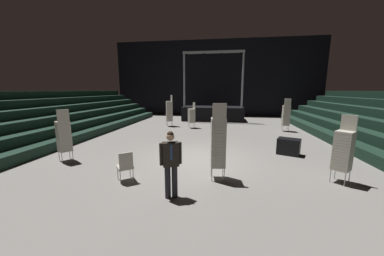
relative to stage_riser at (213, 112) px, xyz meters
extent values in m
cube|color=slate|center=(0.00, -11.33, -0.77)|extent=(22.00, 30.00, 0.10)
cube|color=black|center=(0.00, 3.67, 3.28)|extent=(22.00, 0.30, 8.00)
cube|color=black|center=(-6.88, -10.33, -0.50)|extent=(0.75, 24.00, 0.45)
cube|color=black|center=(-7.62, -10.33, -0.05)|extent=(0.75, 24.00, 0.45)
cube|color=black|center=(-8.38, -10.33, 0.40)|extent=(0.75, 24.00, 0.45)
cube|color=black|center=(-9.12, -10.33, 0.85)|extent=(0.75, 24.00, 0.45)
cube|color=black|center=(-9.88, -10.33, 1.30)|extent=(0.75, 24.00, 0.45)
cube|color=black|center=(6.88, -10.33, -0.50)|extent=(0.75, 24.00, 0.45)
cube|color=black|center=(0.00, 0.03, -0.10)|extent=(5.51, 2.70, 1.24)
cylinder|color=#9EA0A8|center=(-2.51, -1.07, 2.86)|extent=(0.16, 0.16, 4.68)
cylinder|color=#9EA0A8|center=(2.51, -1.07, 2.86)|extent=(0.16, 0.16, 4.68)
cube|color=#9EA0A8|center=(0.00, -1.07, 5.19)|extent=(5.21, 0.20, 0.20)
cylinder|color=black|center=(-2.26, -1.07, 4.97)|extent=(0.18, 0.18, 0.22)
cylinder|color=black|center=(-0.75, -1.07, 4.97)|extent=(0.18, 0.18, 0.22)
cylinder|color=black|center=(0.75, -1.07, 4.97)|extent=(0.18, 0.18, 0.22)
cylinder|color=black|center=(2.26, -1.07, 4.97)|extent=(0.18, 0.18, 0.22)
cylinder|color=black|center=(-0.18, -14.62, -0.29)|extent=(0.15, 0.15, 0.87)
cylinder|color=black|center=(-0.35, -14.69, -0.29)|extent=(0.15, 0.15, 0.87)
cube|color=silver|center=(-0.24, -14.71, 0.45)|extent=(0.20, 0.16, 0.61)
cube|color=black|center=(-0.26, -14.65, 0.45)|extent=(0.46, 0.37, 0.61)
cube|color=navy|center=(-0.22, -14.76, 0.52)|extent=(0.06, 0.03, 0.39)
cylinder|color=black|center=(-0.05, -14.56, 0.46)|extent=(0.13, 0.13, 0.57)
cylinder|color=black|center=(-0.48, -14.74, 0.46)|extent=(0.13, 0.13, 0.57)
sphere|color=tan|center=(-0.26, -14.65, 0.90)|extent=(0.20, 0.20, 0.20)
sphere|color=black|center=(-0.26, -14.65, 0.96)|extent=(0.17, 0.17, 0.17)
cylinder|color=#B2B5BA|center=(-3.23, -4.20, -0.52)|extent=(0.02, 0.02, 0.40)
cylinder|color=#B2B5BA|center=(-3.40, -3.86, -0.52)|extent=(0.02, 0.02, 0.40)
cylinder|color=#B2B5BA|center=(-2.89, -4.03, -0.52)|extent=(0.02, 0.02, 0.40)
cylinder|color=#B2B5BA|center=(-3.06, -3.69, -0.52)|extent=(0.02, 0.02, 0.40)
cube|color=#B7B2A3|center=(-3.14, -3.95, -0.28)|extent=(0.59, 0.59, 0.08)
cube|color=#B7B2A3|center=(-3.14, -3.95, -0.20)|extent=(0.59, 0.59, 0.08)
cube|color=#B7B2A3|center=(-3.14, -3.95, -0.11)|extent=(0.59, 0.59, 0.08)
cube|color=#B7B2A3|center=(-3.14, -3.95, -0.03)|extent=(0.59, 0.59, 0.08)
cube|color=#B7B2A3|center=(-3.14, -3.95, 0.06)|extent=(0.59, 0.59, 0.08)
cube|color=#B7B2A3|center=(-3.14, -3.95, 0.14)|extent=(0.59, 0.59, 0.08)
cube|color=#B7B2A3|center=(-3.14, -3.95, 0.23)|extent=(0.59, 0.59, 0.08)
cube|color=#B7B2A3|center=(-3.14, -3.95, 0.31)|extent=(0.59, 0.59, 0.08)
cube|color=#B7B2A3|center=(-3.14, -3.95, 0.40)|extent=(0.59, 0.59, 0.08)
cube|color=#B7B2A3|center=(-3.14, -3.95, 0.48)|extent=(0.59, 0.59, 0.08)
cube|color=#B7B2A3|center=(-3.14, -3.95, 0.57)|extent=(0.59, 0.59, 0.08)
cube|color=#B7B2A3|center=(-3.14, -3.95, 0.65)|extent=(0.59, 0.59, 0.08)
cube|color=#B7B2A3|center=(-3.14, -3.95, 0.74)|extent=(0.59, 0.59, 0.08)
cube|color=#B7B2A3|center=(-3.14, -3.95, 0.82)|extent=(0.59, 0.59, 0.08)
cube|color=#B7B2A3|center=(-3.14, -3.95, 0.91)|extent=(0.59, 0.59, 0.08)
cube|color=#B7B2A3|center=(-3.14, -3.95, 0.99)|extent=(0.59, 0.59, 0.08)
cube|color=#B7B2A3|center=(-3.14, -3.95, 1.08)|extent=(0.59, 0.59, 0.08)
cube|color=#B7B2A3|center=(-3.14, -3.95, 1.16)|extent=(0.59, 0.59, 0.08)
cube|color=#B7B2A3|center=(-2.97, -3.86, 1.44)|extent=(0.23, 0.38, 0.46)
cylinder|color=#B2B5BA|center=(-5.37, -12.53, -0.52)|extent=(0.02, 0.02, 0.40)
cylinder|color=#B2B5BA|center=(-5.15, -12.22, -0.52)|extent=(0.02, 0.02, 0.40)
cylinder|color=#B2B5BA|center=(-5.05, -12.75, -0.52)|extent=(0.02, 0.02, 0.40)
cylinder|color=#B2B5BA|center=(-4.84, -12.44, -0.52)|extent=(0.02, 0.02, 0.40)
cube|color=#B7B2A3|center=(-5.10, -12.49, -0.28)|extent=(0.61, 0.61, 0.08)
cube|color=#B7B2A3|center=(-5.10, -12.49, -0.20)|extent=(0.61, 0.61, 0.08)
cube|color=#B7B2A3|center=(-5.10, -12.49, -0.11)|extent=(0.61, 0.61, 0.08)
cube|color=#B7B2A3|center=(-5.10, -12.49, -0.03)|extent=(0.61, 0.61, 0.08)
cube|color=#B7B2A3|center=(-5.10, -12.49, 0.06)|extent=(0.61, 0.61, 0.08)
cube|color=#B7B2A3|center=(-5.10, -12.49, 0.14)|extent=(0.61, 0.61, 0.08)
cube|color=#B7B2A3|center=(-5.10, -12.49, 0.23)|extent=(0.61, 0.61, 0.08)
cube|color=#B7B2A3|center=(-5.10, -12.49, 0.31)|extent=(0.61, 0.61, 0.08)
cube|color=#B7B2A3|center=(-5.10, -12.49, 0.40)|extent=(0.61, 0.61, 0.08)
cube|color=#B7B2A3|center=(-5.10, -12.49, 0.48)|extent=(0.61, 0.61, 0.08)
cube|color=#B7B2A3|center=(-5.10, -12.49, 0.57)|extent=(0.61, 0.61, 0.08)
cube|color=#B7B2A3|center=(-5.10, -12.49, 0.65)|extent=(0.61, 0.61, 0.08)
cube|color=#B7B2A3|center=(-5.10, -12.49, 0.74)|extent=(0.61, 0.61, 0.08)
cube|color=#B7B2A3|center=(-5.10, -12.49, 0.82)|extent=(0.61, 0.61, 0.08)
cube|color=#B7B2A3|center=(-4.94, -12.60, 1.10)|extent=(0.27, 0.36, 0.46)
cylinder|color=#B2B5BA|center=(0.67, -13.11, -0.52)|extent=(0.02, 0.02, 0.40)
cylinder|color=#B2B5BA|center=(1.05, -13.06, -0.52)|extent=(0.02, 0.02, 0.40)
cylinder|color=#B2B5BA|center=(0.72, -13.49, -0.52)|extent=(0.02, 0.02, 0.40)
cylinder|color=#B2B5BA|center=(1.10, -13.44, -0.52)|extent=(0.02, 0.02, 0.40)
cube|color=#B7B2A3|center=(0.88, -13.27, -0.28)|extent=(0.49, 0.49, 0.08)
cube|color=#B7B2A3|center=(0.88, -13.27, -0.20)|extent=(0.49, 0.49, 0.08)
cube|color=#B7B2A3|center=(0.88, -13.27, -0.11)|extent=(0.49, 0.49, 0.08)
cube|color=#B7B2A3|center=(0.88, -13.27, -0.03)|extent=(0.49, 0.49, 0.08)
cube|color=#B7B2A3|center=(0.88, -13.27, 0.06)|extent=(0.49, 0.49, 0.08)
cube|color=#B7B2A3|center=(0.88, -13.27, 0.14)|extent=(0.49, 0.49, 0.08)
cube|color=#B7B2A3|center=(0.88, -13.27, 0.23)|extent=(0.49, 0.49, 0.08)
cube|color=#B7B2A3|center=(0.88, -13.27, 0.31)|extent=(0.49, 0.49, 0.08)
cube|color=#B7B2A3|center=(0.88, -13.27, 0.40)|extent=(0.49, 0.49, 0.08)
cube|color=#B7B2A3|center=(0.88, -13.27, 0.48)|extent=(0.49, 0.49, 0.08)
cube|color=#B7B2A3|center=(0.88, -13.27, 0.57)|extent=(0.49, 0.49, 0.08)
cube|color=#B7B2A3|center=(0.88, -13.27, 0.65)|extent=(0.49, 0.49, 0.08)
cube|color=#B7B2A3|center=(0.88, -13.27, 0.74)|extent=(0.49, 0.49, 0.08)
cube|color=#B7B2A3|center=(0.88, -13.27, 0.82)|extent=(0.49, 0.49, 0.08)
cube|color=#B7B2A3|center=(0.88, -13.27, 0.91)|extent=(0.49, 0.49, 0.08)
cube|color=#B7B2A3|center=(0.88, -13.27, 0.99)|extent=(0.49, 0.49, 0.08)
cube|color=#B7B2A3|center=(0.88, -13.27, 1.08)|extent=(0.49, 0.49, 0.08)
cube|color=#B7B2A3|center=(0.88, -13.27, 1.16)|extent=(0.49, 0.49, 0.08)
cube|color=#B7B2A3|center=(0.91, -13.47, 1.44)|extent=(0.41, 0.10, 0.46)
cylinder|color=#B2B5BA|center=(4.56, -13.27, -0.52)|extent=(0.02, 0.02, 0.40)
cylinder|color=#B2B5BA|center=(4.28, -13.01, -0.52)|extent=(0.02, 0.02, 0.40)
cylinder|color=#B2B5BA|center=(4.82, -12.99, -0.52)|extent=(0.02, 0.02, 0.40)
cylinder|color=#B2B5BA|center=(4.54, -12.73, -0.52)|extent=(0.02, 0.02, 0.40)
cube|color=#B7B2A3|center=(4.55, -13.00, -0.28)|extent=(0.62, 0.62, 0.08)
cube|color=#B7B2A3|center=(4.55, -13.00, -0.20)|extent=(0.62, 0.62, 0.08)
cube|color=#B7B2A3|center=(4.55, -13.00, -0.11)|extent=(0.62, 0.62, 0.08)
cube|color=#B7B2A3|center=(4.55, -13.00, -0.03)|extent=(0.62, 0.62, 0.08)
cube|color=#B7B2A3|center=(4.55, -13.00, 0.06)|extent=(0.62, 0.62, 0.08)
cube|color=#B7B2A3|center=(4.55, -13.00, 0.14)|extent=(0.62, 0.62, 0.08)
cube|color=#B7B2A3|center=(4.55, -13.00, 0.23)|extent=(0.62, 0.62, 0.08)
cube|color=#B7B2A3|center=(4.55, -13.00, 0.31)|extent=(0.62, 0.62, 0.08)
cube|color=#B7B2A3|center=(4.55, -13.00, 0.40)|extent=(0.62, 0.62, 0.08)
cube|color=#B7B2A3|center=(4.55, -13.00, 0.48)|extent=(0.62, 0.62, 0.08)
cube|color=#B7B2A3|center=(4.55, -13.00, 0.57)|extent=(0.62, 0.62, 0.08)
cube|color=#B7B2A3|center=(4.55, -13.00, 0.65)|extent=(0.62, 0.62, 0.08)
cube|color=#B7B2A3|center=(4.55, -13.00, 0.74)|extent=(0.62, 0.62, 0.08)
cube|color=#B7B2A3|center=(4.55, -13.00, 0.82)|extent=(0.62, 0.62, 0.08)
cube|color=#B7B2A3|center=(4.69, -12.86, 1.10)|extent=(0.33, 0.31, 0.46)
cylinder|color=#B2B5BA|center=(-1.40, -4.73, -0.52)|extent=(0.02, 0.02, 0.40)
cylinder|color=#B2B5BA|center=(-1.58, -4.39, -0.52)|extent=(0.02, 0.02, 0.40)
cylinder|color=#B2B5BA|center=(-1.07, -4.55, -0.52)|extent=(0.02, 0.02, 0.40)
cylinder|color=#B2B5BA|center=(-1.24, -4.21, -0.52)|extent=(0.02, 0.02, 0.40)
cube|color=#B7B2A3|center=(-1.32, -4.47, -0.28)|extent=(0.59, 0.59, 0.08)
cube|color=#B7B2A3|center=(-1.32, -4.47, -0.20)|extent=(0.59, 0.59, 0.08)
cube|color=#B7B2A3|center=(-1.32, -4.47, -0.11)|extent=(0.59, 0.59, 0.08)
cube|color=#B7B2A3|center=(-1.32, -4.47, -0.03)|extent=(0.59, 0.59, 0.08)
cube|color=#B7B2A3|center=(-1.32, -4.47, 0.06)|extent=(0.59, 0.59, 0.08)
cube|color=#B7B2A3|center=(-1.32, -4.47, 0.14)|extent=(0.59, 0.59, 0.08)
cube|color=#B7B2A3|center=(-1.32, -4.47, 0.23)|extent=(0.59, 0.59, 0.08)
cube|color=#B7B2A3|center=(-1.32, -4.47, 0.31)|extent=(0.59, 0.59, 0.08)
cube|color=#B7B2A3|center=(-1.32, -4.47, 0.40)|extent=(0.59, 0.59, 0.08)
cube|color=#B7B2A3|center=(-1.32, -4.47, 0.48)|extent=(0.59, 0.59, 0.08)
cube|color=#B7B2A3|center=(-1.32, -4.47, 0.57)|extent=(0.59, 0.59, 0.08)
cube|color=#B7B2A3|center=(-1.32, -4.47, 0.65)|extent=(0.59, 0.59, 0.08)
cube|color=#B7B2A3|center=(-1.15, -4.38, 0.93)|extent=(0.23, 0.38, 0.46)
cylinder|color=#B2B5BA|center=(4.98, -4.52, -0.52)|extent=(0.02, 0.02, 0.40)
cylinder|color=#B2B5BA|center=(5.36, -4.53, -0.52)|extent=(0.02, 0.02, 0.40)
cylinder|color=#B2B5BA|center=(4.98, -4.90, -0.52)|extent=(0.02, 0.02, 0.40)
cylinder|color=#B2B5BA|center=(5.36, -4.91, -0.52)|extent=(0.02, 0.02, 0.40)
cube|color=#B7B2A3|center=(5.17, -4.72, -0.28)|extent=(0.45, 0.45, 0.08)
cube|color=#B7B2A3|center=(5.17, -4.72, -0.20)|extent=(0.45, 0.45, 0.08)
cube|color=#B7B2A3|center=(5.17, -4.72, -0.11)|extent=(0.45, 0.45, 0.08)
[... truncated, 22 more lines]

